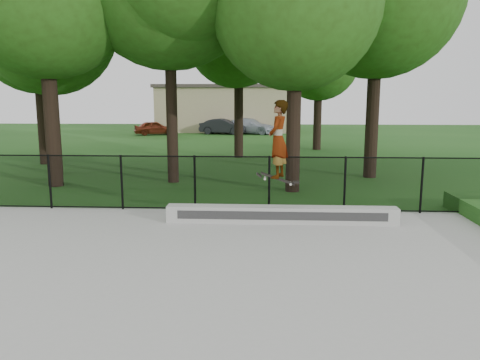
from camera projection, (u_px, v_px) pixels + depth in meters
The scene contains 10 objects.
ground at pixel (136, 308), 6.91m from camera, with size 100.00×100.00×0.00m, color #1A4B15.
concrete_slab at pixel (136, 306), 6.91m from camera, with size 14.00×12.00×0.06m, color #A5A49F.
grind_ledge at pixel (281, 215), 11.37m from camera, with size 5.59×0.40×0.41m, color #B5B6B0.
car_a at pixel (155, 128), 39.60m from camera, with size 1.39×3.43×1.18m, color maroon.
car_b at pixel (223, 127), 40.26m from camera, with size 1.40×3.65×1.33m, color black.
car_c at pixel (249, 126), 40.62m from camera, with size 1.91×4.31×1.36m, color #A8B1BE.
skater_airborne at pixel (278, 141), 10.84m from camera, with size 0.80×0.76×2.02m.
chainlink_fence at pixel (195, 183), 12.58m from camera, with size 16.06×0.06×1.50m.
tree_row at pixel (196, 11), 18.56m from camera, with size 20.26×18.08×10.61m.
distant_building at pixel (224, 108), 44.03m from camera, with size 12.40×6.40×4.30m.
Camera 1 is at (1.88, -6.39, 3.06)m, focal length 35.00 mm.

